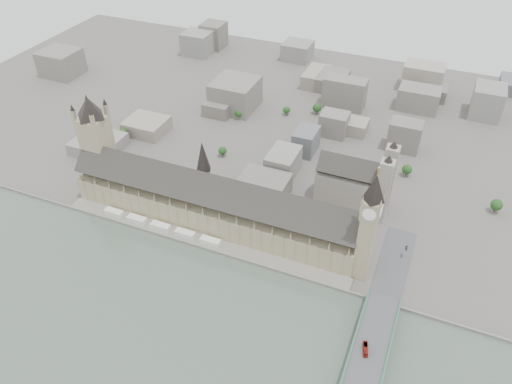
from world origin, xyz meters
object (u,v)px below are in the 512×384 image
at_px(westminster_abbey, 356,183).
at_px(car_approach, 406,248).
at_px(westminster_bridge, 362,380).
at_px(victoria_tower, 97,141).
at_px(palace_of_westminster, 213,203).
at_px(red_bus_north, 365,349).
at_px(elizabeth_tower, 369,221).

relative_size(westminster_abbey, car_approach, 13.44).
xyz_separation_m(westminster_bridge, car_approach, (6.53, 129.27, 5.86)).
distance_m(victoria_tower, car_approach, 294.29).
height_order(palace_of_westminster, westminster_bridge, palace_of_westminster).
bearing_deg(palace_of_westminster, car_approach, 7.46).
xyz_separation_m(palace_of_westminster, red_bus_north, (158.96, -88.00, -10.76)).
height_order(elizabeth_tower, westminster_bridge, elizabeth_tower).
relative_size(victoria_tower, red_bus_north, 8.20).
relative_size(elizabeth_tower, red_bus_north, 8.82).
bearing_deg(elizabeth_tower, westminster_bridge, -75.89).
relative_size(palace_of_westminster, westminster_bridge, 0.82).
distance_m(palace_of_westminster, car_approach, 170.37).
xyz_separation_m(palace_of_westminster, westminster_abbey, (110.92, 75.30, 2.38)).
relative_size(elizabeth_tower, victoria_tower, 1.07).
relative_size(westminster_bridge, red_bus_north, 26.65).
relative_size(westminster_bridge, car_approach, 64.25).
xyz_separation_m(victoria_tower, car_approach, (290.53, 15.77, -44.22)).
xyz_separation_m(westminster_bridge, red_bus_north, (-3.04, 19.20, 6.82)).
height_order(westminster_abbey, car_approach, westminster_abbey).
bearing_deg(westminster_abbey, car_approach, -42.74).
height_order(victoria_tower, red_bus_north, victoria_tower).
distance_m(palace_of_westminster, victoria_tower, 126.41).
bearing_deg(westminster_abbey, palace_of_westminster, -145.83).
bearing_deg(red_bus_north, victoria_tower, 146.80).
distance_m(victoria_tower, red_bus_north, 299.50).
xyz_separation_m(elizabeth_tower, car_approach, (30.53, 33.77, -47.10)).
height_order(palace_of_westminster, red_bus_north, palace_of_westminster).
relative_size(elizabeth_tower, westminster_abbey, 1.58).
xyz_separation_m(victoria_tower, red_bus_north, (280.96, -94.30, -43.26)).
distance_m(palace_of_westminster, red_bus_north, 182.01).
relative_size(westminster_bridge, westminster_abbey, 4.78).
distance_m(palace_of_westminster, westminster_bridge, 195.05).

